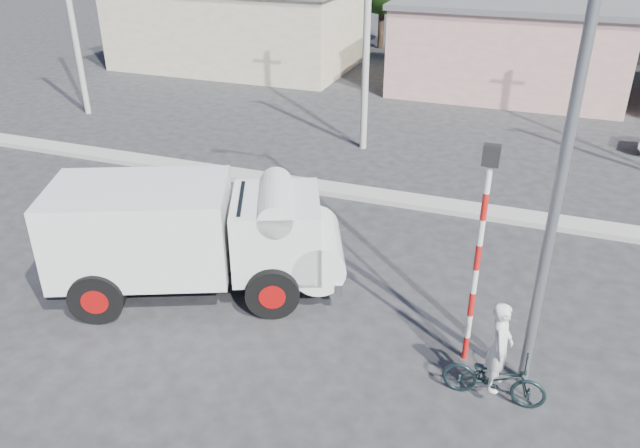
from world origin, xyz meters
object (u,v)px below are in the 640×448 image
(cyclist, at_px, (497,360))
(traffic_pole, at_px, (480,240))
(truck, at_px, (198,234))
(bicycle, at_px, (494,378))
(streetlight, at_px, (560,121))

(cyclist, height_order, traffic_pole, traffic_pole)
(truck, height_order, traffic_pole, traffic_pole)
(bicycle, height_order, traffic_pole, traffic_pole)
(truck, height_order, bicycle, truck)
(truck, distance_m, bicycle, 6.78)
(bicycle, xyz_separation_m, streetlight, (0.32, 0.67, 4.49))
(truck, bearing_deg, streetlight, -28.64)
(cyclist, xyz_separation_m, traffic_pole, (-0.62, 0.97, 1.74))
(truck, relative_size, streetlight, 0.73)
(cyclist, relative_size, traffic_pole, 0.39)
(bicycle, distance_m, cyclist, 0.39)
(bicycle, xyz_separation_m, cyclist, (-0.00, 0.00, 0.39))
(bicycle, distance_m, streetlight, 4.55)
(streetlight, bearing_deg, truck, 174.43)
(truck, relative_size, cyclist, 3.85)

